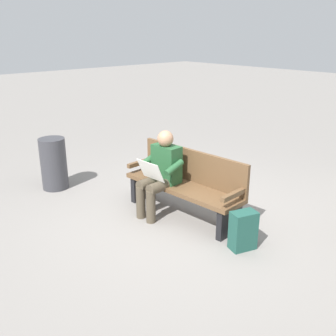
# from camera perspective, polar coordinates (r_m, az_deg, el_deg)

# --- Properties ---
(ground_plane) EXTENTS (40.00, 40.00, 0.00)m
(ground_plane) POSITION_cam_1_polar(r_m,az_deg,el_deg) (5.48, 2.06, -6.88)
(ground_plane) COLOR gray
(bench_near) EXTENTS (1.82, 0.57, 0.90)m
(bench_near) POSITION_cam_1_polar(r_m,az_deg,el_deg) (5.34, 2.63, -2.22)
(bench_near) COLOR brown
(bench_near) RESTS_ON ground
(person_seated) EXTENTS (0.59, 0.59, 1.18)m
(person_seated) POSITION_cam_1_polar(r_m,az_deg,el_deg) (5.29, -1.08, -0.47)
(person_seated) COLOR #23512D
(person_seated) RESTS_ON ground
(backpack) EXTENTS (0.30, 0.34, 0.47)m
(backpack) POSITION_cam_1_polar(r_m,az_deg,el_deg) (4.68, 10.93, -9.01)
(backpack) COLOR #1E4C42
(backpack) RESTS_ON ground
(trash_bin) EXTENTS (0.41, 0.41, 0.83)m
(trash_bin) POSITION_cam_1_polar(r_m,az_deg,el_deg) (6.50, -16.44, 0.62)
(trash_bin) COLOR #38383D
(trash_bin) RESTS_ON ground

